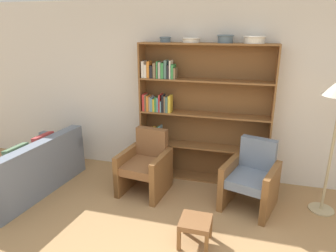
{
  "coord_description": "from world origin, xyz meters",
  "views": [
    {
      "loc": [
        0.59,
        -2.08,
        2.32
      ],
      "look_at": [
        -0.54,
        1.96,
        0.95
      ],
      "focal_mm": 32.0,
      "sensor_mm": 36.0,
      "label": 1
    }
  ],
  "objects_px": {
    "bowl_sage": "(225,38)",
    "bowl_cream": "(191,40)",
    "footstool": "(195,224)",
    "bowl_olive": "(165,39)",
    "armchair_leather": "(146,165)",
    "bowl_copper": "(254,39)",
    "armchair_cushioned": "(251,178)",
    "bookshelf": "(192,114)",
    "couch": "(28,172)"
  },
  "relations": [
    {
      "from": "bowl_sage",
      "to": "bowl_cream",
      "type": "bearing_deg",
      "value": 180.0
    },
    {
      "from": "bowl_sage",
      "to": "footstool",
      "type": "xyz_separation_m",
      "value": [
        -0.07,
        -1.58,
        -1.94
      ]
    },
    {
      "from": "bowl_olive",
      "to": "armchair_leather",
      "type": "distance_m",
      "value": 1.87
    },
    {
      "from": "bowl_sage",
      "to": "bowl_copper",
      "type": "height_order",
      "value": "bowl_sage"
    },
    {
      "from": "bowl_cream",
      "to": "armchair_cushioned",
      "type": "bearing_deg",
      "value": -31.29
    },
    {
      "from": "bowl_olive",
      "to": "footstool",
      "type": "bearing_deg",
      "value": -63.18
    },
    {
      "from": "bookshelf",
      "to": "bowl_sage",
      "type": "bearing_deg",
      "value": -2.81
    },
    {
      "from": "couch",
      "to": "bookshelf",
      "type": "bearing_deg",
      "value": -58.94
    },
    {
      "from": "bookshelf",
      "to": "bowl_olive",
      "type": "bearing_deg",
      "value": -177.06
    },
    {
      "from": "bowl_sage",
      "to": "bowl_copper",
      "type": "distance_m",
      "value": 0.39
    },
    {
      "from": "bookshelf",
      "to": "footstool",
      "type": "relative_size",
      "value": 6.22
    },
    {
      "from": "bowl_copper",
      "to": "footstool",
      "type": "distance_m",
      "value": 2.54
    },
    {
      "from": "bookshelf",
      "to": "bowl_copper",
      "type": "distance_m",
      "value": 1.4
    },
    {
      "from": "bowl_cream",
      "to": "bowl_sage",
      "type": "relative_size",
      "value": 1.11
    },
    {
      "from": "couch",
      "to": "footstool",
      "type": "bearing_deg",
      "value": -95.82
    },
    {
      "from": "bowl_copper",
      "to": "bowl_sage",
      "type": "bearing_deg",
      "value": 180.0
    },
    {
      "from": "armchair_leather",
      "to": "armchair_cushioned",
      "type": "height_order",
      "value": "same"
    },
    {
      "from": "armchair_leather",
      "to": "couch",
      "type": "bearing_deg",
      "value": 22.12
    },
    {
      "from": "bowl_copper",
      "to": "armchair_cushioned",
      "type": "height_order",
      "value": "bowl_copper"
    },
    {
      "from": "bowl_copper",
      "to": "couch",
      "type": "xyz_separation_m",
      "value": [
        -3.08,
        -1.06,
        -1.89
      ]
    },
    {
      "from": "bowl_sage",
      "to": "armchair_cushioned",
      "type": "height_order",
      "value": "bowl_sage"
    },
    {
      "from": "couch",
      "to": "footstool",
      "type": "height_order",
      "value": "couch"
    },
    {
      "from": "bowl_olive",
      "to": "bowl_cream",
      "type": "height_order",
      "value": "bowl_olive"
    },
    {
      "from": "couch",
      "to": "footstool",
      "type": "xyz_separation_m",
      "value": [
        2.62,
        -0.51,
        -0.04
      ]
    },
    {
      "from": "armchair_leather",
      "to": "footstool",
      "type": "xyz_separation_m",
      "value": [
        0.93,
        -0.98,
        -0.15
      ]
    },
    {
      "from": "bowl_olive",
      "to": "armchair_leather",
      "type": "relative_size",
      "value": 0.19
    },
    {
      "from": "bowl_copper",
      "to": "armchair_leather",
      "type": "xyz_separation_m",
      "value": [
        -1.39,
        -0.6,
        -1.78
      ]
    },
    {
      "from": "bowl_sage",
      "to": "armchair_cushioned",
      "type": "relative_size",
      "value": 0.26
    },
    {
      "from": "bowl_sage",
      "to": "armchair_cushioned",
      "type": "xyz_separation_m",
      "value": [
        0.5,
        -0.6,
        -1.79
      ]
    },
    {
      "from": "armchair_cushioned",
      "to": "couch",
      "type": "bearing_deg",
      "value": 24.96
    },
    {
      "from": "armchair_leather",
      "to": "footstool",
      "type": "relative_size",
      "value": 2.65
    },
    {
      "from": "bowl_copper",
      "to": "footstool",
      "type": "xyz_separation_m",
      "value": [
        -0.46,
        -1.58,
        -1.93
      ]
    },
    {
      "from": "armchair_cushioned",
      "to": "footstool",
      "type": "relative_size",
      "value": 2.65
    },
    {
      "from": "bowl_cream",
      "to": "armchair_cushioned",
      "type": "height_order",
      "value": "bowl_cream"
    },
    {
      "from": "bowl_sage",
      "to": "armchair_cushioned",
      "type": "distance_m",
      "value": 1.95
    },
    {
      "from": "bowl_cream",
      "to": "footstool",
      "type": "bearing_deg",
      "value": -75.31
    },
    {
      "from": "bowl_cream",
      "to": "armchair_leather",
      "type": "relative_size",
      "value": 0.29
    },
    {
      "from": "bookshelf",
      "to": "bowl_sage",
      "type": "xyz_separation_m",
      "value": [
        0.44,
        -0.02,
        1.14
      ]
    },
    {
      "from": "bowl_sage",
      "to": "armchair_cushioned",
      "type": "bearing_deg",
      "value": -49.99
    },
    {
      "from": "bowl_olive",
      "to": "bowl_cream",
      "type": "distance_m",
      "value": 0.38
    },
    {
      "from": "bowl_olive",
      "to": "bowl_sage",
      "type": "bearing_deg",
      "value": -0.0
    },
    {
      "from": "bowl_cream",
      "to": "couch",
      "type": "distance_m",
      "value": 3.08
    },
    {
      "from": "bowl_copper",
      "to": "footstool",
      "type": "bearing_deg",
      "value": -106.3
    },
    {
      "from": "armchair_cushioned",
      "to": "bowl_cream",
      "type": "bearing_deg",
      "value": -14.56
    },
    {
      "from": "bookshelf",
      "to": "bowl_cream",
      "type": "distance_m",
      "value": 1.11
    },
    {
      "from": "bowl_olive",
      "to": "armchair_cushioned",
      "type": "height_order",
      "value": "bowl_olive"
    },
    {
      "from": "bookshelf",
      "to": "couch",
      "type": "height_order",
      "value": "bookshelf"
    },
    {
      "from": "bowl_olive",
      "to": "footstool",
      "type": "height_order",
      "value": "bowl_olive"
    },
    {
      "from": "bowl_cream",
      "to": "armchair_cushioned",
      "type": "xyz_separation_m",
      "value": [
        0.99,
        -0.6,
        -1.77
      ]
    },
    {
      "from": "bowl_olive",
      "to": "couch",
      "type": "xyz_separation_m",
      "value": [
        -1.82,
        -1.06,
        -1.88
      ]
    }
  ]
}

